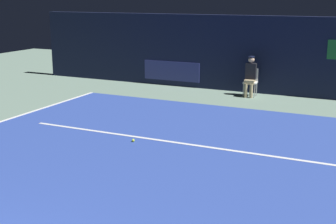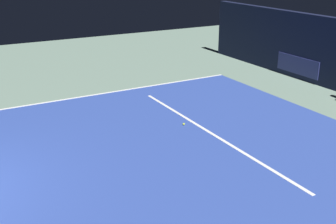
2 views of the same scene
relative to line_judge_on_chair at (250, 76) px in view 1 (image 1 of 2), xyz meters
name	(u,v)px [view 1 (image 1 of 2)]	position (x,y,z in m)	size (l,w,h in m)	color
ground_plane	(126,173)	(-0.18, -7.80, -0.69)	(31.92, 31.92, 0.00)	slate
court_surface	(126,173)	(-0.18, -7.80, -0.68)	(9.80, 12.02, 0.01)	#2D479E
line_service	(173,142)	(-0.18, -5.69, -0.67)	(7.65, 0.10, 0.01)	white
back_wall	(252,54)	(-0.19, 0.73, 0.61)	(16.79, 0.33, 2.60)	#141933
line_judge_on_chair	(250,76)	(0.00, 0.00, 0.00)	(0.47, 0.55, 1.32)	white
tennis_ball	(133,140)	(-1.01, -6.05, -0.64)	(0.07, 0.07, 0.07)	#CCE033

